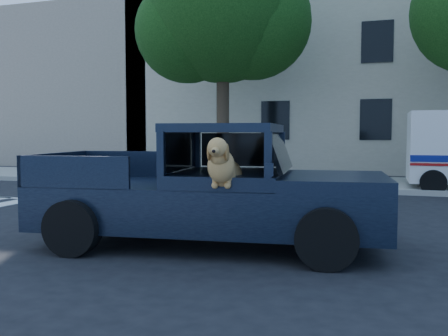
% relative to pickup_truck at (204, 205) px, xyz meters
% --- Properties ---
extents(ground, '(120.00, 120.00, 0.00)m').
position_rel_pickup_truck_xyz_m(ground, '(1.02, 0.13, -0.61)').
color(ground, black).
rests_on(ground, ground).
extents(far_sidewalk, '(60.00, 4.00, 0.15)m').
position_rel_pickup_truck_xyz_m(far_sidewalk, '(1.02, 9.33, -0.53)').
color(far_sidewalk, gray).
rests_on(far_sidewalk, ground).
extents(lane_stripes, '(21.60, 0.14, 0.01)m').
position_rel_pickup_truck_xyz_m(lane_stripes, '(3.02, 3.53, -0.60)').
color(lane_stripes, silver).
rests_on(lane_stripes, ground).
extents(street_tree_left, '(6.00, 5.20, 8.60)m').
position_rel_pickup_truck_xyz_m(street_tree_left, '(-2.94, 9.75, 5.11)').
color(street_tree_left, '#332619').
rests_on(street_tree_left, ground).
extents(building_main, '(26.00, 6.00, 9.00)m').
position_rel_pickup_truck_xyz_m(building_main, '(4.02, 16.63, 3.89)').
color(building_main, beige).
rests_on(building_main, ground).
extents(building_left, '(12.00, 6.00, 8.00)m').
position_rel_pickup_truck_xyz_m(building_left, '(-13.98, 16.63, 3.39)').
color(building_left, tan).
rests_on(building_left, ground).
extents(pickup_truck, '(5.20, 2.75, 1.79)m').
position_rel_pickup_truck_xyz_m(pickup_truck, '(0.00, 0.00, 0.00)').
color(pickup_truck, black).
rests_on(pickup_truck, ground).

